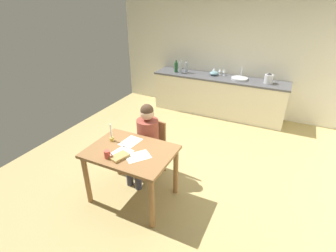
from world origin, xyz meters
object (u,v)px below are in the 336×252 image
object	(u,v)px
mixing_bowl	(214,73)
wine_glass_back_left	(214,70)
wine_glass_near_sink	(224,71)
chair_at_table	(151,145)
wine_glass_by_kettle	(220,70)
coffee_mug	(107,154)
stovetop_kettle	(269,79)
bottle_oil	(176,67)
candlestick	(112,136)
bottle_wine_red	(186,67)
person_seated	(145,138)
sink_unit	(239,78)
book_magazine	(120,157)
bottle_vinegar	(180,68)
dining_table	(131,159)

from	to	relation	value
mixing_bowl	wine_glass_back_left	distance (m)	0.11
mixing_bowl	wine_glass_near_sink	world-z (taller)	wine_glass_near_sink
chair_at_table	wine_glass_by_kettle	distance (m)	2.85
coffee_mug	stovetop_kettle	distance (m)	3.83
bottle_oil	mixing_bowl	size ratio (longest dim) A/B	1.38
candlestick	wine_glass_back_left	world-z (taller)	wine_glass_back_left
bottle_wine_red	wine_glass_by_kettle	world-z (taller)	bottle_wine_red
bottle_wine_red	stovetop_kettle	distance (m)	1.85
coffee_mug	stovetop_kettle	xyz separation A→B (m)	(1.43, 3.55, 0.17)
person_seated	bottle_oil	size ratio (longest dim) A/B	4.30
stovetop_kettle	candlestick	bearing A→B (deg)	-117.16
coffee_mug	wine_glass_back_left	bearing A→B (deg)	86.73
candlestick	bottle_oil	size ratio (longest dim) A/B	0.92
sink_unit	stovetop_kettle	bearing A→B (deg)	-0.40
wine_glass_near_sink	bottle_wine_red	bearing A→B (deg)	-170.22
wine_glass_back_left	book_magazine	bearing A→B (deg)	-91.30
book_magazine	chair_at_table	bearing A→B (deg)	109.36
mixing_bowl	wine_glass_near_sink	size ratio (longest dim) A/B	1.31
sink_unit	bottle_wine_red	xyz separation A→B (m)	(-1.26, -0.00, 0.11)
coffee_mug	bottle_wine_red	world-z (taller)	bottle_wine_red
book_magazine	person_seated	bearing A→B (deg)	111.05
person_seated	candlestick	xyz separation A→B (m)	(-0.29, -0.40, 0.17)
chair_at_table	bottle_vinegar	xyz separation A→B (m)	(-0.63, 2.55, 0.55)
bottle_vinegar	stovetop_kettle	xyz separation A→B (m)	(1.97, 0.09, -0.03)
mixing_bowl	stovetop_kettle	size ratio (longest dim) A/B	0.92
chair_at_table	coffee_mug	xyz separation A→B (m)	(-0.10, -0.91, 0.35)
dining_table	wine_glass_near_sink	xyz separation A→B (m)	(0.29, 3.44, 0.36)
book_magazine	sink_unit	bearing A→B (deg)	95.71
dining_table	wine_glass_back_left	xyz separation A→B (m)	(0.05, 3.44, 0.36)
wine_glass_by_kettle	sink_unit	bearing A→B (deg)	-16.72
wine_glass_by_kettle	dining_table	bearing A→B (deg)	-93.26
chair_at_table	wine_glass_near_sink	xyz separation A→B (m)	(0.35, 2.79, 0.53)
book_magazine	sink_unit	xyz separation A→B (m)	(0.71, 3.49, 0.13)
dining_table	book_magazine	distance (m)	0.25
person_seated	bottle_oil	xyz separation A→B (m)	(-0.74, 2.72, 0.34)
coffee_mug	wine_glass_near_sink	xyz separation A→B (m)	(0.45, 3.70, 0.18)
person_seated	wine_glass_near_sink	world-z (taller)	person_seated
chair_at_table	wine_glass_by_kettle	xyz separation A→B (m)	(0.26, 2.79, 0.53)
candlestick	wine_glass_back_left	xyz separation A→B (m)	(0.41, 3.34, 0.16)
chair_at_table	person_seated	bearing A→B (deg)	-95.80
coffee_mug	book_magazine	xyz separation A→B (m)	(0.13, 0.07, -0.03)
bottle_oil	wine_glass_by_kettle	xyz separation A→B (m)	(1.01, 0.22, -0.01)
coffee_mug	mixing_bowl	world-z (taller)	mixing_bowl
mixing_bowl	bottle_wine_red	bearing A→B (deg)	-174.01
bottle_oil	wine_glass_back_left	bearing A→B (deg)	14.04
dining_table	chair_at_table	xyz separation A→B (m)	(-0.06, 0.65, -0.17)
dining_table	coffee_mug	world-z (taller)	coffee_mug
bottle_vinegar	mixing_bowl	size ratio (longest dim) A/B	1.48
bottle_wine_red	wine_glass_back_left	bearing A→B (deg)	13.38
chair_at_table	sink_unit	size ratio (longest dim) A/B	2.39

